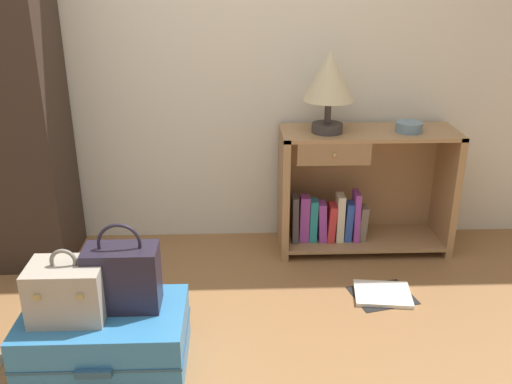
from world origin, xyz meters
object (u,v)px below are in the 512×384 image
at_px(bookshelf, 357,191).
at_px(train_case, 68,291).
at_px(handbag, 123,277).
at_px(open_book_on_floor, 383,294).
at_px(bowl, 409,127).
at_px(suitcase_large, 106,338).
at_px(table_lamp, 329,80).

height_order(bookshelf, train_case, bookshelf).
distance_m(handbag, open_book_on_floor, 1.34).
relative_size(bookshelf, bowl, 6.67).
bearing_deg(handbag, bowl, 33.87).
distance_m(suitcase_large, handbag, 0.29).
height_order(handbag, open_book_on_floor, handbag).
bearing_deg(bowl, open_book_on_floor, -112.31).
height_order(bowl, open_book_on_floor, bowl).
relative_size(table_lamp, bowl, 2.97).
bearing_deg(bowl, table_lamp, 179.29).
relative_size(train_case, handbag, 0.80).
relative_size(table_lamp, suitcase_large, 0.65).
bearing_deg(handbag, suitcase_large, -153.07).
distance_m(bookshelf, table_lamp, 0.69).
height_order(suitcase_large, open_book_on_floor, suitcase_large).
bearing_deg(train_case, suitcase_large, 9.75).
bearing_deg(suitcase_large, handbag, 26.93).
height_order(train_case, open_book_on_floor, train_case).
bearing_deg(table_lamp, handbag, -135.30).
relative_size(suitcase_large, handbag, 1.78).
bearing_deg(bookshelf, open_book_on_floor, -86.06).
xyz_separation_m(bowl, suitcase_large, (-1.51, -1.00, -0.62)).
bearing_deg(open_book_on_floor, bowl, 67.69).
distance_m(table_lamp, open_book_on_floor, 1.15).
distance_m(suitcase_large, train_case, 0.28).
distance_m(bowl, suitcase_large, 1.91).
bearing_deg(table_lamp, train_case, -138.98).
distance_m(bookshelf, bowl, 0.47).
bearing_deg(table_lamp, suitcase_large, -136.46).
distance_m(bookshelf, suitcase_large, 1.65).
xyz_separation_m(bookshelf, train_case, (-1.38, -1.07, 0.02)).
height_order(table_lamp, bowl, table_lamp).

